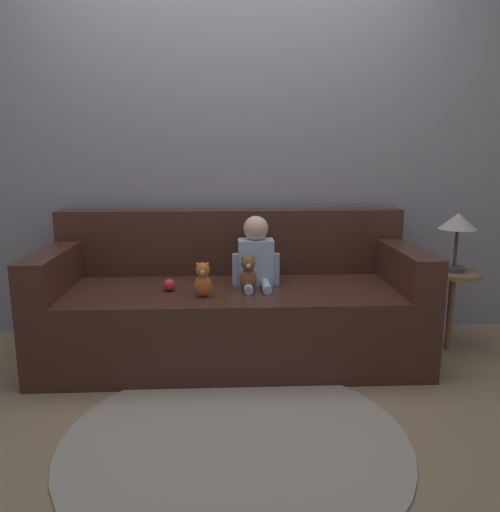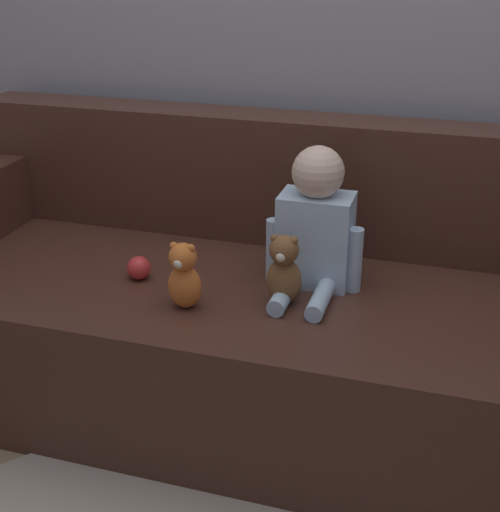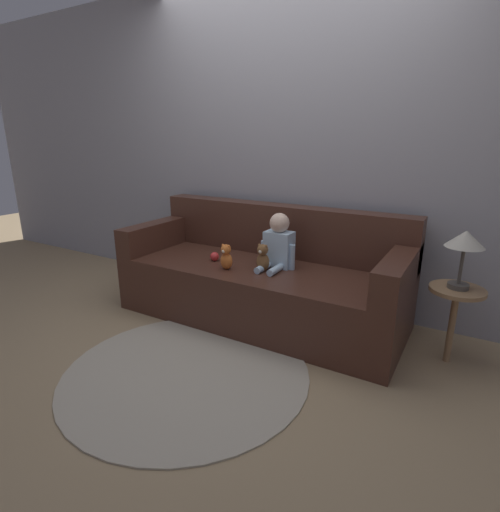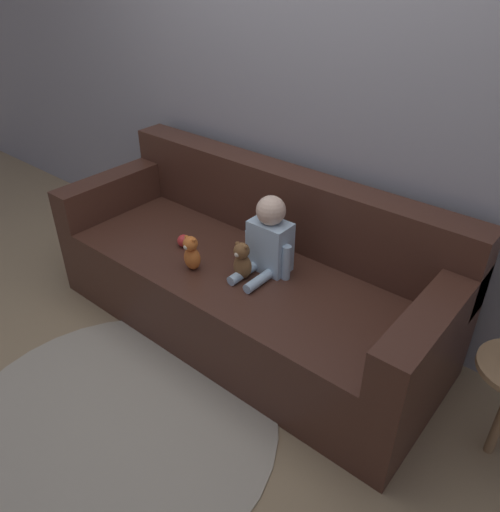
{
  "view_description": "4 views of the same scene",
  "coord_description": "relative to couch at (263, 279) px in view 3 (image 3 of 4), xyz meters",
  "views": [
    {
      "loc": [
        -0.03,
        -2.8,
        1.19
      ],
      "look_at": [
        0.1,
        -0.07,
        0.63
      ],
      "focal_mm": 35.0,
      "sensor_mm": 36.0,
      "label": 1
    },
    {
      "loc": [
        0.51,
        -1.78,
        1.35
      ],
      "look_at": [
        -0.01,
        -0.11,
        0.56
      ],
      "focal_mm": 50.0,
      "sensor_mm": 36.0,
      "label": 2
    },
    {
      "loc": [
        1.4,
        -2.5,
        1.37
      ],
      "look_at": [
        -0.01,
        -0.13,
        0.54
      ],
      "focal_mm": 28.0,
      "sensor_mm": 36.0,
      "label": 3
    },
    {
      "loc": [
        1.42,
        -1.64,
        1.86
      ],
      "look_at": [
        0.09,
        -0.05,
        0.53
      ],
      "focal_mm": 35.0,
      "sensor_mm": 36.0,
      "label": 4
    }
  ],
  "objects": [
    {
      "name": "person_baby",
      "position": [
        0.14,
        -0.03,
        0.31
      ],
      "size": [
        0.28,
        0.31,
        0.4
      ],
      "color": "silver",
      "rests_on": "couch"
    },
    {
      "name": "couch",
      "position": [
        0.0,
        0.0,
        0.0
      ],
      "size": [
        2.15,
        0.85,
        0.84
      ],
      "color": "#47281E",
      "rests_on": "ground_plane"
    },
    {
      "name": "floor_rug",
      "position": [
        -0.0,
        -0.94,
        -0.3
      ],
      "size": [
        1.47,
        1.47,
        0.01
      ],
      "color": "#B2A893",
      "rests_on": "ground_plane"
    },
    {
      "name": "wall_back",
      "position": [
        0.0,
        0.46,
        1.0
      ],
      "size": [
        8.0,
        0.05,
        2.6
      ],
      "color": "#93939E",
      "rests_on": "ground_plane"
    },
    {
      "name": "plush_toy_side",
      "position": [
        -0.16,
        -0.27,
        0.23
      ],
      "size": [
        0.09,
        0.09,
        0.19
      ],
      "color": "orange",
      "rests_on": "couch"
    },
    {
      "name": "toy_ball",
      "position": [
        -0.35,
        -0.14,
        0.17
      ],
      "size": [
        0.07,
        0.07,
        0.07
      ],
      "color": "red",
      "rests_on": "couch"
    },
    {
      "name": "ground_plane",
      "position": [
        0.0,
        -0.05,
        -0.3
      ],
      "size": [
        12.0,
        12.0,
        0.0
      ],
      "primitive_type": "plane",
      "color": "#9E8460"
    },
    {
      "name": "side_table",
      "position": [
        1.33,
        0.0,
        0.34
      ],
      "size": [
        0.32,
        0.32,
        0.85
      ],
      "color": "#93704C",
      "rests_on": "ground_plane"
    },
    {
      "name": "teddy_bear_brown",
      "position": [
        0.09,
        -0.17,
        0.23
      ],
      "size": [
        0.1,
        0.09,
        0.2
      ],
      "color": "brown",
      "rests_on": "couch"
    }
  ]
}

